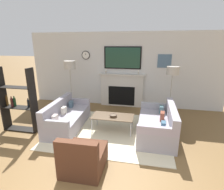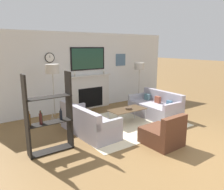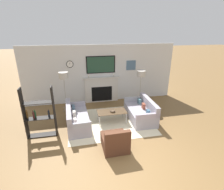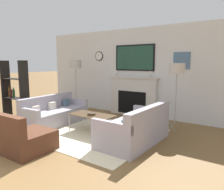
# 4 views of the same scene
# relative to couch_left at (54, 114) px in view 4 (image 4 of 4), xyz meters

# --- Properties ---
(fireplace_wall) EXTENTS (7.13, 0.28, 2.70)m
(fireplace_wall) POSITION_rel_couch_left_xyz_m (1.25, 2.18, 0.95)
(fireplace_wall) COLOR silver
(fireplace_wall) RESTS_ON ground_plane
(area_rug) EXTENTS (3.10, 2.49, 0.01)m
(area_rug) POSITION_rel_couch_left_xyz_m (1.25, 0.00, -0.27)
(area_rug) COLOR beige
(area_rug) RESTS_ON ground_plane
(couch_left) EXTENTS (0.85, 1.85, 0.76)m
(couch_left) POSITION_rel_couch_left_xyz_m (0.00, 0.00, 0.00)
(couch_left) COLOR #9D97A2
(couch_left) RESTS_ON ground_plane
(couch_right) EXTENTS (0.90, 1.68, 0.80)m
(couch_right) POSITION_rel_couch_left_xyz_m (2.50, 0.00, 0.01)
(couch_right) COLOR #9D97A2
(couch_right) RESTS_ON ground_plane
(armchair) EXTENTS (0.75, 0.84, 0.76)m
(armchair) POSITION_rel_couch_left_xyz_m (1.09, -1.58, -0.03)
(armchair) COLOR #54301F
(armchair) RESTS_ON ground_plane
(coffee_table) EXTENTS (1.10, 0.56, 0.44)m
(coffee_table) POSITION_rel_couch_left_xyz_m (1.32, 0.01, 0.14)
(coffee_table) COLOR #4C3823
(coffee_table) RESTS_ON ground_plane
(decorative_bowl) EXTENTS (0.19, 0.19, 0.06)m
(decorative_bowl) POSITION_rel_couch_left_xyz_m (1.34, -0.03, 0.20)
(decorative_bowl) COLOR #4C3825
(decorative_bowl) RESTS_ON coffee_table
(floor_lamp_left) EXTENTS (0.38, 0.38, 1.75)m
(floor_lamp_left) POSITION_rel_couch_left_xyz_m (-0.40, 1.26, 1.31)
(floor_lamp_left) COLOR #9E998E
(floor_lamp_left) RESTS_ON ground_plane
(floor_lamp_right) EXTENTS (0.36, 0.36, 1.65)m
(floor_lamp_right) POSITION_rel_couch_left_xyz_m (2.90, 1.26, 1.21)
(floor_lamp_right) COLOR #9E998E
(floor_lamp_right) RESTS_ON ground_plane
(shelf_unit) EXTENTS (0.95, 0.28, 1.71)m
(shelf_unit) POSITION_rel_couch_left_xyz_m (-1.14, -0.42, 0.52)
(shelf_unit) COLOR black
(shelf_unit) RESTS_ON ground_plane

